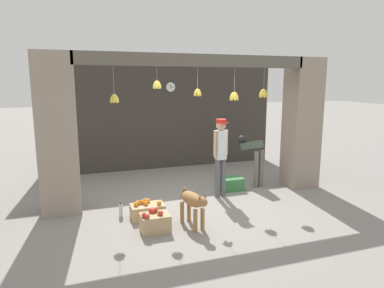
% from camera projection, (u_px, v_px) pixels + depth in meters
% --- Properties ---
extents(ground_plane, '(60.00, 60.00, 0.00)m').
position_uv_depth(ground_plane, '(199.00, 201.00, 7.06)').
color(ground_plane, gray).
extents(shop_back_wall, '(6.59, 0.12, 2.96)m').
position_uv_depth(shop_back_wall, '(163.00, 116.00, 9.58)').
color(shop_back_wall, '#38332D').
rests_on(shop_back_wall, ground_plane).
extents(shop_pillar_left, '(0.70, 0.60, 2.96)m').
position_uv_depth(shop_pillar_left, '(57.00, 135.00, 6.23)').
color(shop_pillar_left, gray).
rests_on(shop_pillar_left, ground_plane).
extents(shop_pillar_right, '(0.70, 0.60, 2.96)m').
position_uv_depth(shop_pillar_right, '(302.00, 123.00, 7.91)').
color(shop_pillar_right, gray).
rests_on(shop_pillar_right, ground_plane).
extents(storefront_awning, '(4.69, 0.26, 0.93)m').
position_uv_depth(storefront_awning, '(198.00, 63.00, 6.68)').
color(storefront_awning, '#5B564C').
extents(dog, '(0.35, 0.84, 0.65)m').
position_uv_depth(dog, '(193.00, 202.00, 5.73)').
color(dog, '#9E7042').
rests_on(dog, ground_plane).
extents(shopkeeper, '(0.34, 0.28, 1.67)m').
position_uv_depth(shopkeeper, '(221.00, 151.00, 7.17)').
color(shopkeeper, '#56565B').
rests_on(shopkeeper, ground_plane).
extents(worker_stooping, '(0.33, 0.85, 1.12)m').
position_uv_depth(worker_stooping, '(253.00, 153.00, 8.11)').
color(worker_stooping, '#6B665B').
rests_on(worker_stooping, ground_plane).
extents(fruit_crate_oranges, '(0.60, 0.36, 0.33)m').
position_uv_depth(fruit_crate_oranges, '(147.00, 211.00, 6.17)').
color(fruit_crate_oranges, tan).
rests_on(fruit_crate_oranges, ground_plane).
extents(fruit_crate_apples, '(0.47, 0.35, 0.37)m').
position_uv_depth(fruit_crate_apples, '(155.00, 222.00, 5.61)').
color(fruit_crate_apples, tan).
rests_on(fruit_crate_apples, ground_plane).
extents(produce_box_green, '(0.52, 0.38, 0.28)m').
position_uv_depth(produce_box_green, '(231.00, 184.00, 7.79)').
color(produce_box_green, '#387A42').
rests_on(produce_box_green, ground_plane).
extents(water_bottle, '(0.07, 0.07, 0.28)m').
position_uv_depth(water_bottle, '(121.00, 210.00, 6.21)').
color(water_bottle, silver).
rests_on(water_bottle, ground_plane).
extents(wall_clock, '(0.27, 0.03, 0.27)m').
position_uv_depth(wall_clock, '(171.00, 87.00, 9.44)').
color(wall_clock, black).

